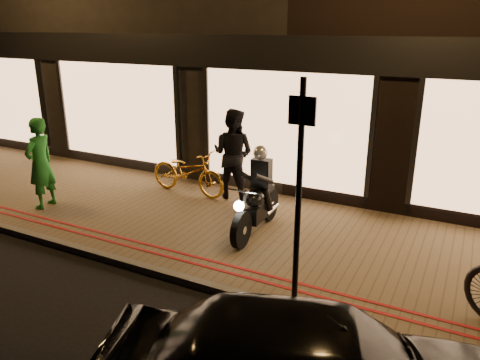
% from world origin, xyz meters
% --- Properties ---
extents(ground, '(90.00, 90.00, 0.00)m').
position_xyz_m(ground, '(0.00, 0.00, 0.00)').
color(ground, black).
rests_on(ground, ground).
extents(sidewalk, '(50.00, 4.00, 0.12)m').
position_xyz_m(sidewalk, '(0.00, 2.00, 0.06)').
color(sidewalk, brown).
rests_on(sidewalk, ground).
extents(kerb_stone, '(50.00, 0.14, 0.12)m').
position_xyz_m(kerb_stone, '(0.00, 0.05, 0.06)').
color(kerb_stone, '#59544C').
rests_on(kerb_stone, ground).
extents(red_kerb_lines, '(50.00, 0.26, 0.01)m').
position_xyz_m(red_kerb_lines, '(0.00, 0.55, 0.12)').
color(red_kerb_lines, maroon).
rests_on(red_kerb_lines, sidewalk).
extents(building_row, '(48.00, 10.11, 8.50)m').
position_xyz_m(building_row, '(-0.00, 8.99, 4.25)').
color(building_row, black).
rests_on(building_row, ground).
extents(motorcycle, '(0.60, 1.94, 1.59)m').
position_xyz_m(motorcycle, '(0.34, 1.99, 0.73)').
color(motorcycle, black).
rests_on(motorcycle, sidewalk).
extents(sign_post, '(0.35, 0.08, 3.00)m').
position_xyz_m(sign_post, '(1.73, 0.25, 1.80)').
color(sign_post, black).
rests_on(sign_post, sidewalk).
extents(bicycle_gold, '(1.94, 0.80, 1.00)m').
position_xyz_m(bicycle_gold, '(-1.89, 3.13, 0.62)').
color(bicycle_gold, gold).
rests_on(bicycle_gold, sidewalk).
extents(person_green, '(0.52, 0.73, 1.86)m').
position_xyz_m(person_green, '(-4.08, 1.11, 1.05)').
color(person_green, '#1F7728').
rests_on(person_green, sidewalk).
extents(person_dark, '(0.94, 0.73, 1.94)m').
position_xyz_m(person_dark, '(-0.90, 3.40, 1.09)').
color(person_dark, black).
rests_on(person_dark, sidewalk).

